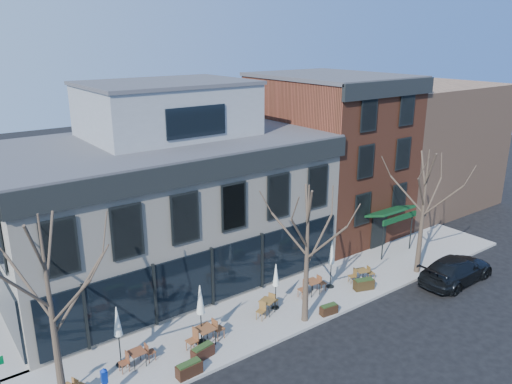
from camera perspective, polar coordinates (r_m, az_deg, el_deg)
ground at (r=26.98m, az=-5.03°, el=-13.12°), size 120.00×120.00×0.00m
sidewalk_front at (r=27.07m, az=3.45°, el=-12.78°), size 33.50×4.70×0.15m
corner_building at (r=29.16m, az=-10.40°, el=-0.75°), size 18.39×10.39×11.10m
red_brick_building at (r=36.16m, az=8.25°, el=4.41°), size 8.20×11.78×11.18m
bg_building at (r=44.37m, az=16.57°, el=5.44°), size 12.00×12.00×10.00m
tree_corner at (r=19.53m, az=-22.26°, el=-12.90°), size 3.93×3.98×7.92m
tree_mid at (r=24.05m, az=5.87°, el=-6.94°), size 3.50×3.55×7.04m
tree_right at (r=30.40m, az=18.56°, el=-2.04°), size 3.72×3.77×7.48m
parked_sedan at (r=31.37m, az=21.92°, el=-8.21°), size 5.38×2.30×1.55m
call_box at (r=21.43m, az=-16.90°, el=-20.11°), size 0.28×0.28×1.39m
cafe_set_1 at (r=22.97m, az=-13.41°, el=-17.84°), size 1.66×0.68×0.87m
cafe_set_2 at (r=23.74m, az=-5.80°, el=-15.85°), size 2.03×0.87×1.06m
cafe_set_3 at (r=25.95m, az=1.30°, el=-12.80°), size 1.76×1.06×0.91m
cafe_set_4 at (r=27.85m, az=6.44°, el=-10.60°), size 1.83×0.76×0.96m
cafe_set_5 at (r=29.65m, az=11.98°, el=-9.17°), size 1.67×0.88×0.86m
umbrella_0 at (r=22.35m, az=-15.54°, el=-14.38°), size 0.45×0.45×2.82m
umbrella_1 at (r=23.07m, az=-6.39°, el=-12.47°), size 0.47×0.47×2.94m
umbrella_3 at (r=25.77m, az=2.28°, el=-9.73°), size 0.40×0.40×2.51m
umbrella_4 at (r=28.05m, az=8.64°, el=-7.14°), size 0.44×0.44×2.78m
planter_0 at (r=22.15m, az=-7.65°, el=-19.41°), size 1.12×0.48×0.62m
planter_1 at (r=23.07m, az=-6.11°, el=-17.69°), size 1.13×0.60×0.60m
planter_2 at (r=26.26m, az=8.32°, el=-13.12°), size 0.98×0.49×0.53m
planter_3 at (r=28.86m, az=12.23°, el=-10.25°), size 1.22×0.80×0.63m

